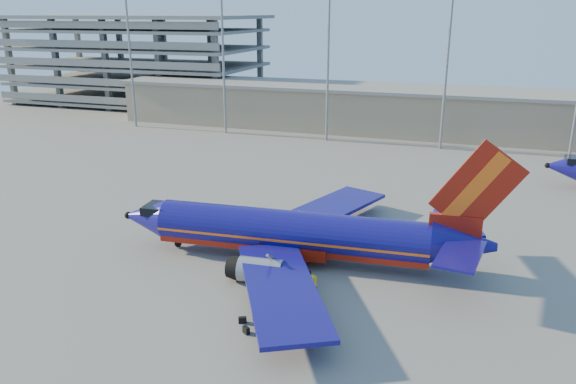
# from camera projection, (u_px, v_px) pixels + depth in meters

# --- Properties ---
(ground) EXTENTS (220.00, 220.00, 0.00)m
(ground) POSITION_uv_depth(u_px,v_px,m) (257.00, 235.00, 58.70)
(ground) COLOR slate
(ground) RESTS_ON ground
(terminal_building) EXTENTS (122.00, 16.00, 8.50)m
(terminal_building) POSITION_uv_depth(u_px,v_px,m) (420.00, 111.00, 106.52)
(terminal_building) COLOR gray
(terminal_building) RESTS_ON ground
(parking_garage) EXTENTS (62.00, 32.00, 21.40)m
(parking_garage) POSITION_uv_depth(u_px,v_px,m) (137.00, 55.00, 140.88)
(parking_garage) COLOR slate
(parking_garage) RESTS_ON ground
(light_mast_row) EXTENTS (101.60, 1.60, 28.65)m
(light_mast_row) POSITION_uv_depth(u_px,v_px,m) (387.00, 41.00, 93.19)
(light_mast_row) COLOR gray
(light_mast_row) RESTS_ON ground
(aircraft_main) EXTENTS (36.90, 35.41, 12.49)m
(aircraft_main) POSITION_uv_depth(u_px,v_px,m) (300.00, 234.00, 51.86)
(aircraft_main) COLOR navy
(aircraft_main) RESTS_ON ground
(baggage_tug) EXTENTS (2.54, 2.10, 1.57)m
(baggage_tug) POSITION_uv_depth(u_px,v_px,m) (302.00, 280.00, 47.01)
(baggage_tug) COLOR yellow
(baggage_tug) RESTS_ON ground
(luggage_pile) EXTENTS (3.57, 3.69, 0.55)m
(luggage_pile) POSITION_uv_depth(u_px,v_px,m) (262.00, 319.00, 42.12)
(luggage_pile) COLOR black
(luggage_pile) RESTS_ON ground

